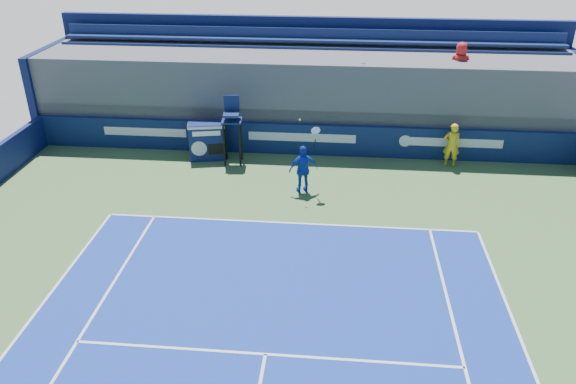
# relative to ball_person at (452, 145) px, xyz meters

# --- Properties ---
(ball_person) EXTENTS (0.64, 0.47, 1.62)m
(ball_person) POSITION_rel_ball_person_xyz_m (0.00, 0.00, 0.00)
(ball_person) COLOR yellow
(ball_person) RESTS_ON apron
(back_hoarding) EXTENTS (20.40, 0.21, 1.20)m
(back_hoarding) POSITION_rel_ball_person_xyz_m (-5.38, 0.59, -0.22)
(back_hoarding) COLOR #0D1D4A
(back_hoarding) RESTS_ON ground
(match_clock) EXTENTS (1.44, 0.97, 1.40)m
(match_clock) POSITION_rel_ball_person_xyz_m (-8.83, -0.12, -0.08)
(match_clock) COLOR #0F1A4F
(match_clock) RESTS_ON ground
(umpire_chair) EXTENTS (0.76, 0.76, 2.48)m
(umpire_chair) POSITION_rel_ball_person_xyz_m (-7.82, -0.40, 0.71)
(umpire_chair) COLOR black
(umpire_chair) RESTS_ON ground
(tennis_player) EXTENTS (1.04, 0.69, 2.57)m
(tennis_player) POSITION_rel_ball_person_xyz_m (-5.12, -2.54, 0.01)
(tennis_player) COLOR #1537AF
(tennis_player) RESTS_ON apron
(stadium_seating) EXTENTS (21.00, 4.05, 4.40)m
(stadium_seating) POSITION_rel_ball_person_xyz_m (-5.38, 2.65, 1.01)
(stadium_seating) COLOR #58585E
(stadium_seating) RESTS_ON ground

